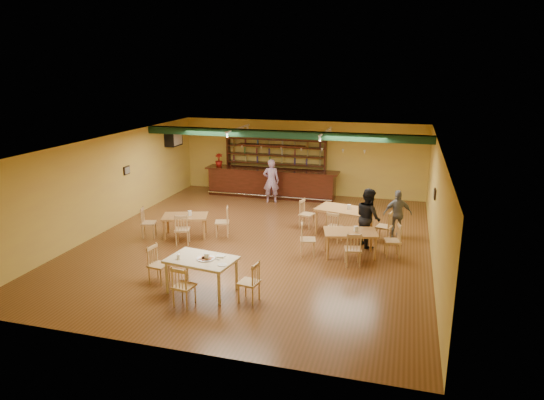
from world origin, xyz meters
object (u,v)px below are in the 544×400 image
(bar_counter, at_px, (271,183))
(dining_table_c, at_px, (186,226))
(near_table, at_px, (202,275))
(dining_table_b, at_px, (344,221))
(dining_table_d, at_px, (350,244))
(patron_bar, at_px, (271,181))
(patron_right_a, at_px, (368,217))

(bar_counter, height_order, dining_table_c, bar_counter)
(near_table, bearing_deg, dining_table_c, 128.99)
(dining_table_b, relative_size, near_table, 1.09)
(bar_counter, xyz_separation_m, dining_table_c, (-1.25, -5.35, -0.23))
(dining_table_d, relative_size, patron_bar, 0.84)
(bar_counter, bearing_deg, near_table, -84.83)
(dining_table_c, distance_m, near_table, 3.97)
(dining_table_b, distance_m, dining_table_d, 1.82)
(bar_counter, bearing_deg, dining_table_d, -55.49)
(dining_table_b, distance_m, dining_table_c, 4.93)
(dining_table_c, bearing_deg, near_table, -76.71)
(dining_table_d, height_order, patron_right_a, patron_right_a)
(patron_right_a, bearing_deg, bar_counter, 11.72)
(dining_table_b, relative_size, dining_table_d, 1.16)
(dining_table_b, xyz_separation_m, patron_right_a, (0.80, -0.80, 0.44))
(patron_bar, bearing_deg, patron_right_a, 123.90)
(dining_table_d, height_order, near_table, near_table)
(near_table, bearing_deg, patron_bar, 102.12)
(dining_table_c, distance_m, patron_right_a, 5.55)
(bar_counter, bearing_deg, patron_right_a, -47.44)
(patron_bar, bearing_deg, dining_table_d, 114.48)
(near_table, relative_size, patron_right_a, 0.89)
(bar_counter, height_order, near_table, bar_counter)
(bar_counter, distance_m, near_table, 8.79)
(dining_table_d, bearing_deg, dining_table_b, 89.64)
(bar_counter, distance_m, patron_right_a, 6.26)
(bar_counter, height_order, patron_bar, patron_bar)
(dining_table_b, bearing_deg, dining_table_d, -63.31)
(dining_table_d, bearing_deg, near_table, -147.10)
(dining_table_d, bearing_deg, dining_table_c, 164.16)
(dining_table_d, height_order, patron_bar, patron_bar)
(dining_table_c, distance_m, patron_bar, 4.79)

